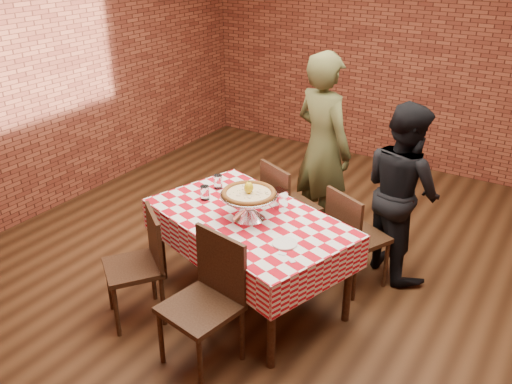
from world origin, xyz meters
TOP-DOWN VIEW (x-y plane):
  - ground at (0.00, 0.00)m, footprint 6.00×6.00m
  - back_wall at (0.00, 3.00)m, footprint 5.50×0.00m
  - table at (-0.07, -0.44)m, footprint 1.76×1.35m
  - tablecloth at (-0.07, -0.44)m, footprint 1.81×1.40m
  - pizza_stand at (-0.06, -0.46)m, footprint 0.60×0.60m
  - pizza at (-0.06, -0.46)m, footprint 0.55×0.55m
  - lemon at (-0.06, -0.46)m, footprint 0.09×0.09m
  - water_glass_left at (-0.53, -0.39)m, footprint 0.09×0.09m
  - water_glass_right at (-0.57, -0.16)m, footprint 0.09×0.09m
  - side_plate at (0.36, -0.65)m, footprint 0.22×0.22m
  - sweetener_packet_a at (0.41, -0.77)m, footprint 0.05×0.04m
  - sweetener_packet_b at (0.51, -0.81)m, footprint 0.06×0.06m
  - condiment_caddy at (0.05, -0.19)m, footprint 0.13×0.12m
  - chair_near_left at (-0.67, -1.11)m, footprint 0.56×0.56m
  - chair_near_right at (0.05, -1.23)m, footprint 0.52×0.52m
  - chair_far_left at (-0.15, 0.39)m, footprint 0.55×0.55m
  - chair_far_right at (0.58, 0.22)m, footprint 0.54×0.54m
  - diner_olive at (-0.07, 0.82)m, footprint 0.77×0.64m
  - diner_black at (0.77, 0.62)m, footprint 0.94×0.90m

SIDE VIEW (x-z plane):
  - ground at x=0.00m, z-range 0.00..0.00m
  - table at x=-0.07m, z-range 0.00..0.75m
  - chair_near_left at x=-0.67m, z-range 0.00..0.88m
  - chair_far_right at x=0.58m, z-range 0.00..0.89m
  - chair_far_left at x=-0.15m, z-range 0.00..0.90m
  - chair_near_right at x=0.05m, z-range 0.00..0.94m
  - tablecloth at x=-0.07m, z-range 0.49..0.76m
  - sweetener_packet_a at x=0.41m, z-range 0.76..0.76m
  - sweetener_packet_b at x=0.51m, z-range 0.76..0.76m
  - diner_black at x=0.77m, z-range 0.00..1.53m
  - side_plate at x=0.36m, z-range 0.76..0.77m
  - water_glass_left at x=-0.53m, z-range 0.76..0.87m
  - water_glass_right at x=-0.57m, z-range 0.76..0.87m
  - condiment_caddy at x=0.05m, z-range 0.76..0.91m
  - pizza_stand at x=-0.06m, z-range 0.76..0.95m
  - diner_olive at x=-0.07m, z-range 0.00..1.80m
  - pizza at x=-0.06m, z-range 0.94..0.98m
  - lemon at x=-0.06m, z-range 0.97..1.06m
  - back_wall at x=0.00m, z-range -1.30..4.20m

